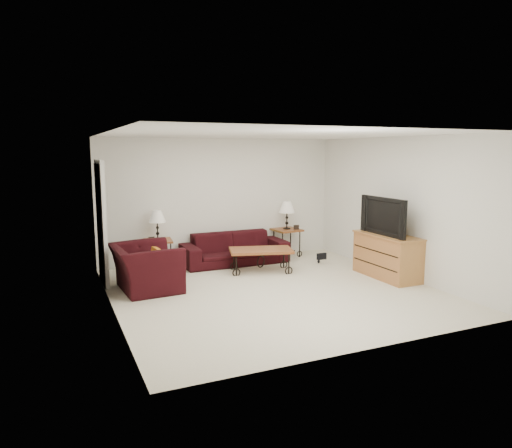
{
  "coord_description": "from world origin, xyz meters",
  "views": [
    {
      "loc": [
        -3.25,
        -6.65,
        2.25
      ],
      "look_at": [
        0.0,
        0.7,
        1.0
      ],
      "focal_mm": 33.08,
      "sensor_mm": 36.0,
      "label": 1
    }
  ],
  "objects_px": {
    "lamp_left": "(157,225)",
    "backpack": "(319,254)",
    "side_table_left": "(158,254)",
    "television": "(388,216)",
    "lamp_right": "(287,215)",
    "coffee_table": "(261,260)",
    "armchair": "(146,268)",
    "sofa": "(235,248)",
    "tv_stand": "(387,256)",
    "side_table_right": "(287,242)"
  },
  "relations": [
    {
      "from": "lamp_left",
      "to": "backpack",
      "type": "distance_m",
      "value": 3.25
    },
    {
      "from": "side_table_left",
      "to": "television",
      "type": "bearing_deg",
      "value": -32.2
    },
    {
      "from": "lamp_left",
      "to": "backpack",
      "type": "bearing_deg",
      "value": -15.58
    },
    {
      "from": "lamp_right",
      "to": "television",
      "type": "xyz_separation_m",
      "value": [
        0.82,
        -2.27,
        0.22
      ]
    },
    {
      "from": "coffee_table",
      "to": "television",
      "type": "distance_m",
      "value": 2.45
    },
    {
      "from": "side_table_left",
      "to": "coffee_table",
      "type": "xyz_separation_m",
      "value": [
        1.71,
        -0.99,
        -0.07
      ]
    },
    {
      "from": "side_table_left",
      "to": "armchair",
      "type": "height_order",
      "value": "armchair"
    },
    {
      "from": "sofa",
      "to": "lamp_right",
      "type": "distance_m",
      "value": 1.41
    },
    {
      "from": "coffee_table",
      "to": "tv_stand",
      "type": "height_order",
      "value": "tv_stand"
    },
    {
      "from": "side_table_left",
      "to": "armchair",
      "type": "relative_size",
      "value": 0.5
    },
    {
      "from": "armchair",
      "to": "television",
      "type": "bearing_deg",
      "value": -107.15
    },
    {
      "from": "coffee_table",
      "to": "backpack",
      "type": "relative_size",
      "value": 2.9
    },
    {
      "from": "side_table_right",
      "to": "lamp_right",
      "type": "height_order",
      "value": "lamp_right"
    },
    {
      "from": "side_table_left",
      "to": "backpack",
      "type": "relative_size",
      "value": 1.42
    },
    {
      "from": "lamp_left",
      "to": "side_table_right",
      "type": "bearing_deg",
      "value": -0.0
    },
    {
      "from": "sofa",
      "to": "side_table_right",
      "type": "xyz_separation_m",
      "value": [
        1.27,
        0.18,
        -0.01
      ]
    },
    {
      "from": "lamp_right",
      "to": "television",
      "type": "bearing_deg",
      "value": -70.03
    },
    {
      "from": "lamp_right",
      "to": "tv_stand",
      "type": "xyz_separation_m",
      "value": [
        0.84,
        -2.27,
        -0.5
      ]
    },
    {
      "from": "armchair",
      "to": "backpack",
      "type": "height_order",
      "value": "armchair"
    },
    {
      "from": "side_table_left",
      "to": "television",
      "type": "relative_size",
      "value": 0.49
    },
    {
      "from": "sofa",
      "to": "coffee_table",
      "type": "distance_m",
      "value": 0.85
    },
    {
      "from": "sofa",
      "to": "television",
      "type": "relative_size",
      "value": 1.81
    },
    {
      "from": "side_table_right",
      "to": "coffee_table",
      "type": "relative_size",
      "value": 0.51
    },
    {
      "from": "side_table_right",
      "to": "tv_stand",
      "type": "relative_size",
      "value": 0.46
    },
    {
      "from": "side_table_right",
      "to": "lamp_right",
      "type": "bearing_deg",
      "value": 0.0
    },
    {
      "from": "side_table_left",
      "to": "television",
      "type": "xyz_separation_m",
      "value": [
        3.6,
        -2.27,
        0.83
      ]
    },
    {
      "from": "side_table_right",
      "to": "lamp_left",
      "type": "relative_size",
      "value": 1.04
    },
    {
      "from": "armchair",
      "to": "backpack",
      "type": "bearing_deg",
      "value": -86.67
    },
    {
      "from": "side_table_left",
      "to": "armchair",
      "type": "xyz_separation_m",
      "value": [
        -0.49,
        -1.3,
        0.09
      ]
    },
    {
      "from": "side_table_left",
      "to": "lamp_left",
      "type": "distance_m",
      "value": 0.57
    },
    {
      "from": "lamp_left",
      "to": "coffee_table",
      "type": "bearing_deg",
      "value": -30.14
    },
    {
      "from": "sofa",
      "to": "side_table_right",
      "type": "height_order",
      "value": "sofa"
    },
    {
      "from": "side_table_left",
      "to": "television",
      "type": "distance_m",
      "value": 4.33
    },
    {
      "from": "armchair",
      "to": "television",
      "type": "relative_size",
      "value": 0.99
    },
    {
      "from": "backpack",
      "to": "tv_stand",
      "type": "bearing_deg",
      "value": -61.71
    },
    {
      "from": "side_table_right",
      "to": "tv_stand",
      "type": "bearing_deg",
      "value": -69.59
    },
    {
      "from": "coffee_table",
      "to": "armchair",
      "type": "bearing_deg",
      "value": -172.01
    },
    {
      "from": "coffee_table",
      "to": "side_table_right",
      "type": "bearing_deg",
      "value": 43.11
    },
    {
      "from": "lamp_right",
      "to": "armchair",
      "type": "bearing_deg",
      "value": -158.22
    },
    {
      "from": "tv_stand",
      "to": "television",
      "type": "bearing_deg",
      "value": 180.0
    },
    {
      "from": "side_table_left",
      "to": "lamp_right",
      "type": "relative_size",
      "value": 0.96
    },
    {
      "from": "sofa",
      "to": "backpack",
      "type": "bearing_deg",
      "value": -23.38
    },
    {
      "from": "side_table_left",
      "to": "backpack",
      "type": "height_order",
      "value": "side_table_left"
    },
    {
      "from": "side_table_left",
      "to": "coffee_table",
      "type": "distance_m",
      "value": 1.98
    },
    {
      "from": "armchair",
      "to": "tv_stand",
      "type": "height_order",
      "value": "tv_stand"
    },
    {
      "from": "sofa",
      "to": "tv_stand",
      "type": "bearing_deg",
      "value": -44.6
    },
    {
      "from": "side_table_right",
      "to": "lamp_right",
      "type": "relative_size",
      "value": 1.0
    },
    {
      "from": "side_table_right",
      "to": "armchair",
      "type": "height_order",
      "value": "armchair"
    },
    {
      "from": "tv_stand",
      "to": "television",
      "type": "height_order",
      "value": "television"
    },
    {
      "from": "lamp_left",
      "to": "armchair",
      "type": "relative_size",
      "value": 0.5
    }
  ]
}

